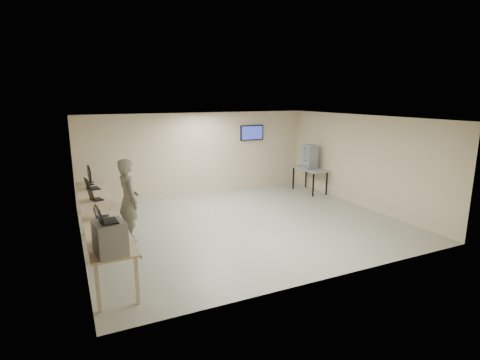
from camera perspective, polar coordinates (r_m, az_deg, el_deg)
name	(u,v)px	position (r m, az deg, el deg)	size (l,w,h in m)	color
room	(243,171)	(9.82, 0.53, 1.34)	(8.01, 7.01, 2.81)	#999C89
workbench	(99,211)	(8.99, -20.63, -4.41)	(0.76, 6.00, 0.90)	beige
equipment_box	(110,238)	(6.27, -19.19, -8.36)	(0.45, 0.51, 0.53)	gray
laptop_on_box	(105,218)	(6.16, -19.92, -5.49)	(0.31, 0.37, 0.27)	black
laptop_0	(109,238)	(6.84, -19.37, -8.30)	(0.34, 0.41, 0.31)	black
laptop_1	(100,215)	(8.17, -20.60, -5.06)	(0.32, 0.36, 0.26)	black
laptop_2	(94,197)	(9.63, -21.32, -2.49)	(0.36, 0.39, 0.26)	black
laptop_3	(91,186)	(10.79, -21.80, -0.89)	(0.40, 0.45, 0.31)	black
monitor_near	(90,175)	(11.26, -21.92, 0.65)	(0.20, 0.46, 0.45)	black
monitor_far	(89,173)	(11.58, -22.04, 1.04)	(0.22, 0.49, 0.48)	black
soldier	(129,200)	(9.07, -16.61, -2.98)	(0.71, 0.47, 1.96)	#565850
side_table	(310,170)	(13.43, 10.60, 1.44)	(0.66, 1.41, 0.85)	gray
storage_bins	(310,157)	(13.33, 10.61, 3.50)	(0.40, 0.44, 0.84)	#84939F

